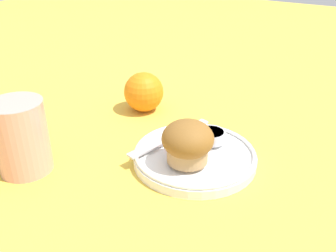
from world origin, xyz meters
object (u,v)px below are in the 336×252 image
butter_knife (172,136)px  juice_glass (21,137)px  muffin (188,142)px  orange_fruit (144,92)px

butter_knife → juice_glass: size_ratio=1.53×
muffin → butter_knife: size_ratio=0.45×
muffin → orange_fruit: 0.23m
muffin → juice_glass: (-0.12, 0.21, 0.00)m
muffin → juice_glass: juice_glass is taller
muffin → butter_knife: muffin is taller
muffin → juice_glass: bearing=119.8°
butter_knife → muffin: bearing=-115.7°
muffin → orange_fruit: (0.14, 0.18, -0.01)m
muffin → juice_glass: size_ratio=0.69×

